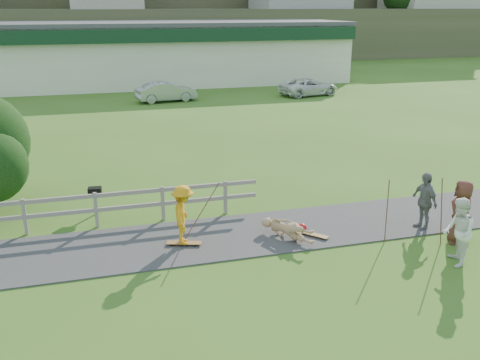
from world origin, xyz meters
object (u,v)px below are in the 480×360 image
Objects in this scene: car_silver at (166,92)px; skater_fallen at (287,229)px; spectator_a at (458,232)px; spectator_c at (461,212)px; skater_rider at (183,218)px; spectator_b at (424,201)px; car_white at (309,87)px; bbq at (96,201)px.

skater_fallen is at bearing 170.94° from car_silver.
spectator_a is 1.45m from spectator_c.
spectator_a is 0.43× the size of car_silver.
spectator_b reaches higher than skater_rider.
skater_rider is 7.69m from spectator_c.
skater_fallen is 0.38× the size of car_white.
bbq is (-2.27, 3.17, -0.39)m from skater_rider.
car_white is (10.60, -0.19, -0.06)m from car_silver.
skater_rider is 23.83m from car_silver.
spectator_c is 0.41× the size of car_white.
spectator_c is at bearing -49.07° from skater_fallen.
spectator_a is 27.38m from car_white.
spectator_b is 1.96× the size of bbq.
bbq is at bearing -115.92° from spectator_b.
car_white is at bearing -164.83° from spectator_c.
car_silver is at bearing -173.92° from spectator_b.
bbq is (-9.36, 3.88, -0.43)m from spectator_b.
spectator_b is (7.09, -0.71, 0.04)m from skater_rider.
car_white is at bearing -172.06° from spectator_a.
spectator_a is (3.62, -2.63, 0.58)m from skater_fallen.
spectator_b is at bearing 152.12° from car_white.
spectator_a reaches higher than car_silver.
spectator_a is at bearing -102.37° from skater_rider.
bbq is (-8.80, 6.17, -0.45)m from spectator_a.
spectator_a is 26.86m from car_silver.
bbq reaches higher than skater_fallen.
car_silver is (-4.06, 24.35, -0.19)m from spectator_b.
bbq is (-5.19, 3.53, 0.13)m from skater_fallen.
spectator_a reaches higher than skater_rider.
spectator_b is at bearing -179.33° from car_silver.
car_silver is (0.11, 24.00, 0.37)m from skater_fallen.
car_silver is (-4.43, 25.52, -0.24)m from spectator_c.
skater_rider is at bearing -47.75° from bbq.
spectator_b reaches higher than car_white.
spectator_a is 2.35m from spectator_b.
skater_rider is at bearing 163.91° from car_silver.
skater_rider is 0.95× the size of spectator_b.
spectator_c is 25.90m from car_silver.
spectator_a is at bearing -28.34° from bbq.
car_silver reaches higher than bbq.
spectator_b reaches higher than bbq.
spectator_c is (4.54, -1.52, 0.61)m from skater_fallen.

